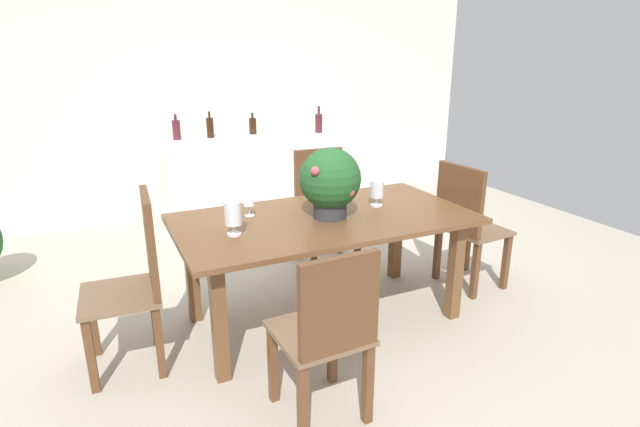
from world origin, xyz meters
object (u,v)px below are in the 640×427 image
object	(u,v)px
crystal_vase_center_near	(233,214)
wine_bottle_clear	(319,123)
chair_head_end	(137,275)
chair_near_left	(328,330)
kitchen_counter	(259,179)
wine_bottle_tall	(176,129)
wine_glass	(249,201)
wine_bottle_green	(253,126)
crystal_vase_left	(377,191)
wine_bottle_amber	(210,127)
flower_centerpiece	(330,181)
dining_table	(324,230)
chair_foot_end	(466,220)
chair_far_right	(323,201)

from	to	relation	value
crystal_vase_center_near	wine_bottle_clear	xyz separation A→B (m)	(1.55, 2.14, 0.16)
chair_head_end	chair_near_left	xyz separation A→B (m)	(0.75, -0.91, -0.05)
kitchen_counter	wine_bottle_tall	world-z (taller)	wine_bottle_tall
wine_glass	wine_bottle_tall	xyz separation A→B (m)	(-0.08, 2.04, 0.18)
wine_bottle_tall	wine_bottle_green	world-z (taller)	wine_bottle_tall
wine_bottle_tall	kitchen_counter	bearing A→B (deg)	-8.06
crystal_vase_left	crystal_vase_center_near	size ratio (longest dim) A/B	0.87
chair_near_left	wine_bottle_amber	distance (m)	3.21
chair_near_left	wine_bottle_green	bearing A→B (deg)	-104.20
kitchen_counter	wine_bottle_clear	xyz separation A→B (m)	(0.65, -0.08, 0.57)
flower_centerpiece	crystal_vase_center_near	distance (m)	0.66
chair_near_left	wine_glass	xyz separation A→B (m)	(-0.01, 1.14, 0.32)
kitchen_counter	wine_bottle_tall	bearing A→B (deg)	171.94
kitchen_counter	wine_bottle_tall	distance (m)	0.98
dining_table	flower_centerpiece	size ratio (longest dim) A/B	4.21
chair_head_end	crystal_vase_center_near	bearing A→B (deg)	85.97
wine_bottle_green	dining_table	bearing A→B (deg)	-96.68
dining_table	wine_glass	size ratio (longest dim) A/B	13.36
wine_bottle_green	kitchen_counter	bearing A→B (deg)	-86.25
chair_head_end	crystal_vase_left	bearing A→B (deg)	95.81
chair_head_end	flower_centerpiece	size ratio (longest dim) A/B	2.28
chair_foot_end	chair_head_end	bearing A→B (deg)	85.29
chair_near_left	wine_bottle_green	distance (m)	3.31
chair_far_right	chair_head_end	world-z (taller)	chair_head_end
crystal_vase_left	wine_bottle_clear	size ratio (longest dim) A/B	0.64
wine_bottle_amber	wine_bottle_tall	world-z (taller)	wine_bottle_amber
crystal_vase_center_near	wine_glass	size ratio (longest dim) A/B	1.43
wine_bottle_green	wine_bottle_clear	bearing A→B (deg)	-17.60
crystal_vase_left	dining_table	bearing A→B (deg)	-172.71
chair_head_end	crystal_vase_left	world-z (taller)	chair_head_end
crystal_vase_center_near	wine_bottle_clear	size ratio (longest dim) A/B	0.73
flower_centerpiece	kitchen_counter	xyz separation A→B (m)	(0.25, 2.18, -0.52)
crystal_vase_center_near	wine_bottle_amber	size ratio (longest dim) A/B	0.78
wine_bottle_amber	chair_near_left	bearing A→B (deg)	-94.27
kitchen_counter	wine_bottle_green	bearing A→B (deg)	93.75
crystal_vase_left	wine_bottle_amber	size ratio (longest dim) A/B	0.68
crystal_vase_center_near	wine_glass	distance (m)	0.35
wine_bottle_amber	wine_bottle_clear	bearing A→B (deg)	-8.93
wine_bottle_clear	chair_near_left	bearing A→B (deg)	-114.38
dining_table	chair_near_left	distance (m)	1.02
crystal_vase_left	crystal_vase_center_near	bearing A→B (deg)	-172.66
kitchen_counter	chair_head_end	bearing A→B (deg)	-123.91
chair_foot_end	flower_centerpiece	size ratio (longest dim) A/B	2.15
chair_foot_end	kitchen_counter	distance (m)	2.34
flower_centerpiece	wine_bottle_tall	world-z (taller)	flower_centerpiece
flower_centerpiece	wine_bottle_green	size ratio (longest dim) A/B	2.05
dining_table	wine_bottle_amber	bearing A→B (deg)	94.81
wine_bottle_amber	wine_bottle_green	bearing A→B (deg)	4.34
chair_near_left	crystal_vase_left	distance (m)	1.33
flower_centerpiece	wine_bottle_tall	distance (m)	2.35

